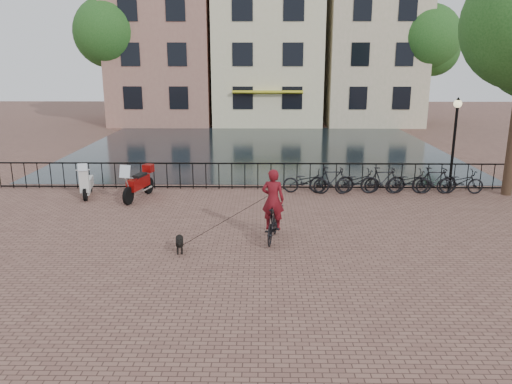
{
  "coord_description": "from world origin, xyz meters",
  "views": [
    {
      "loc": [
        0.2,
        -10.64,
        4.82
      ],
      "look_at": [
        0.0,
        3.0,
        1.2
      ],
      "focal_mm": 35.0,
      "sensor_mm": 36.0,
      "label": 1
    }
  ],
  "objects_px": {
    "cyclist": "(273,209)",
    "scooter": "(87,178)",
    "lamp_post": "(455,129)",
    "motorcycle": "(138,179)",
    "dog": "(180,243)"
  },
  "relations": [
    {
      "from": "scooter",
      "to": "lamp_post",
      "type": "bearing_deg",
      "value": -7.54
    },
    {
      "from": "scooter",
      "to": "dog",
      "type": "bearing_deg",
      "value": -62.79
    },
    {
      "from": "cyclist",
      "to": "motorcycle",
      "type": "relative_size",
      "value": 1.14
    },
    {
      "from": "cyclist",
      "to": "scooter",
      "type": "relative_size",
      "value": 1.52
    },
    {
      "from": "motorcycle",
      "to": "scooter",
      "type": "xyz_separation_m",
      "value": [
        -1.95,
        0.29,
        -0.02
      ]
    },
    {
      "from": "lamp_post",
      "to": "motorcycle",
      "type": "relative_size",
      "value": 1.68
    },
    {
      "from": "lamp_post",
      "to": "motorcycle",
      "type": "bearing_deg",
      "value": -174.63
    },
    {
      "from": "dog",
      "to": "motorcycle",
      "type": "xyz_separation_m",
      "value": [
        -2.29,
        5.11,
        0.47
      ]
    },
    {
      "from": "scooter",
      "to": "motorcycle",
      "type": "bearing_deg",
      "value": -19.48
    },
    {
      "from": "cyclist",
      "to": "dog",
      "type": "bearing_deg",
      "value": 30.29
    },
    {
      "from": "cyclist",
      "to": "scooter",
      "type": "height_order",
      "value": "cyclist"
    },
    {
      "from": "dog",
      "to": "scooter",
      "type": "relative_size",
      "value": 0.48
    },
    {
      "from": "motorcycle",
      "to": "lamp_post",
      "type": "bearing_deg",
      "value": 19.38
    },
    {
      "from": "motorcycle",
      "to": "cyclist",
      "type": "bearing_deg",
      "value": -27.7
    },
    {
      "from": "lamp_post",
      "to": "cyclist",
      "type": "height_order",
      "value": "lamp_post"
    }
  ]
}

